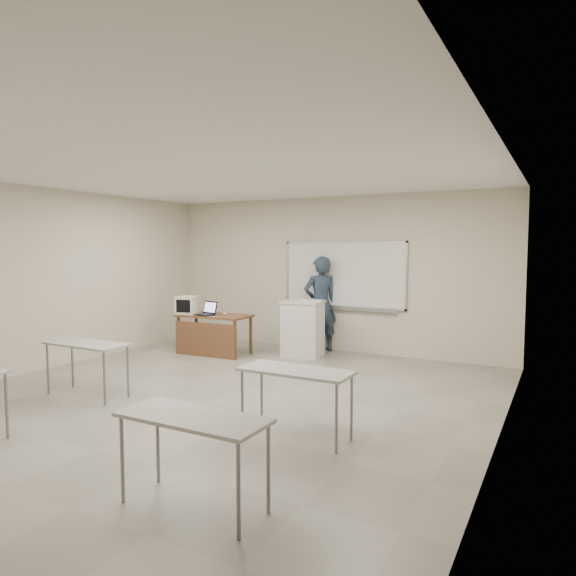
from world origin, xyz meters
The scene contains 10 objects.
floor centered at (0.00, 0.00, -0.01)m, with size 7.00×8.00×0.01m, color gray.
whiteboard centered at (0.30, 3.97, 1.48)m, with size 2.48×0.10×1.31m.
student_desks centered at (0.00, -1.35, 0.67)m, with size 4.40×2.20×0.73m.
instructor_desk centered at (-1.77, 2.49, 0.53)m, with size 1.38×0.69×0.75m.
podium centered at (-0.20, 3.20, 0.52)m, with size 0.74×0.54×1.03m.
crt_monitor centered at (-2.32, 2.48, 0.92)m, with size 0.37×0.42×0.35m.
laptop centered at (-1.87, 2.48, 0.81)m, with size 0.34×0.32×0.25m.
mouse centered at (-1.57, 2.65, 0.77)m, with size 0.11×0.07×0.04m, color silver.
keyboard centered at (-0.05, 3.28, 1.05)m, with size 0.43×0.14×0.02m, color beige.
presenter centered at (-0.11, 3.79, 0.92)m, with size 0.68×0.44×1.85m, color black.
Camera 1 is at (4.07, -5.22, 2.00)m, focal length 32.00 mm.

